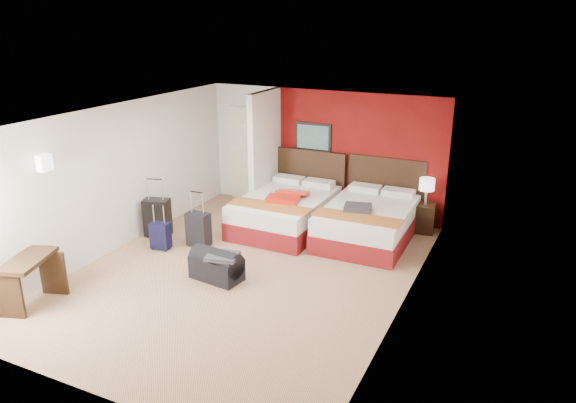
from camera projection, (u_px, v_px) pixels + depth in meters
The scene contains 17 objects.
ground at pixel (246, 272), 8.57m from camera, with size 6.50×6.50×0.00m, color tan.
room_walls at pixel (216, 165), 9.93m from camera, with size 5.02×6.52×2.50m.
red_accent_panel at pixel (358, 156), 10.61m from camera, with size 3.50×0.04×2.50m, color maroon.
partition_wall at pixel (265, 154), 10.79m from camera, with size 0.12×1.20×2.50m, color silver.
entry_door at pixel (247, 154), 11.67m from camera, with size 0.82×0.06×2.05m, color silver.
bed_left at pixel (285, 212), 10.24m from camera, with size 1.51×2.15×0.65m, color white.
bed_right at pixel (367, 223), 9.71m from camera, with size 1.49×2.13×0.64m, color white.
red_suitcase_open at pixel (288, 196), 9.99m from camera, with size 0.58×0.80×0.10m, color red.
jacket_bundle at pixel (358, 208), 9.37m from camera, with size 0.46×0.37×0.11m, color #38383D.
nightstand at pixel (424, 218), 10.10m from camera, with size 0.39×0.39×0.54m, color black.
table_lamp at pixel (426, 192), 9.92m from camera, with size 0.28×0.28×0.50m, color white.
suitcase_black at pixel (157, 219), 9.85m from camera, with size 0.46×0.29×0.69m, color black.
suitcase_charcoal at pixel (199, 231), 9.45m from camera, with size 0.40×0.25×0.59m, color black.
suitcase_navy at pixel (161, 237), 9.34m from camera, with size 0.33×0.20×0.46m, color black.
duffel_bag at pixel (217, 267), 8.29m from camera, with size 0.80×0.43×0.40m, color black.
jacket_draped at pixel (222, 256), 8.11m from camera, with size 0.46×0.39×0.06m, color #35363A.
desk at pixel (32, 282), 7.48m from camera, with size 0.44×0.87×0.73m, color black.
Camera 1 is at (3.92, -6.69, 3.87)m, focal length 33.47 mm.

